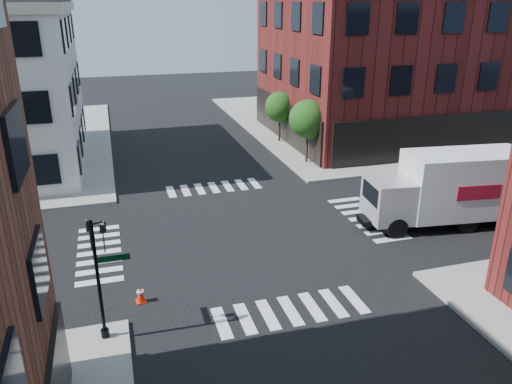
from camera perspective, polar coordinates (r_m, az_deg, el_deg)
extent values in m
plane|color=black|center=(25.43, -1.53, -4.83)|extent=(120.00, 120.00, 0.00)
cube|color=gray|center=(51.98, 15.15, 8.11)|extent=(30.00, 30.00, 0.15)
cube|color=#471311|center=(46.62, 18.54, 13.75)|extent=(25.00, 16.00, 12.00)
cylinder|color=black|center=(36.25, 5.80, 4.60)|extent=(0.18, 0.18, 1.47)
cylinder|color=black|center=(36.05, 5.84, 5.72)|extent=(0.12, 0.12, 1.47)
sphere|color=#123E11|center=(35.65, 5.94, 8.32)|extent=(2.69, 2.69, 2.69)
sphere|color=#123E11|center=(35.78, 6.35, 7.45)|extent=(1.85, 1.85, 1.85)
cylinder|color=black|center=(41.68, 2.68, 6.77)|extent=(0.18, 0.18, 1.33)
cylinder|color=black|center=(41.52, 2.70, 7.66)|extent=(0.12, 0.12, 1.33)
sphere|color=#123E11|center=(41.19, 2.74, 9.71)|extent=(2.43, 2.43, 2.43)
sphere|color=#123E11|center=(41.28, 3.10, 9.03)|extent=(1.67, 1.67, 1.67)
cylinder|color=black|center=(17.68, -17.55, -9.90)|extent=(0.12, 0.12, 4.60)
cylinder|color=black|center=(18.76, -16.86, -15.16)|extent=(0.28, 0.28, 0.30)
cube|color=#053819|center=(17.26, -16.03, -7.29)|extent=(1.10, 0.03, 0.22)
cube|color=#053819|center=(17.65, -17.94, -5.93)|extent=(0.03, 1.10, 0.22)
imported|color=black|center=(17.02, -16.96, -4.98)|extent=(0.22, 0.18, 1.10)
imported|color=black|center=(17.27, -18.46, -4.77)|extent=(0.18, 0.22, 1.10)
cube|color=silver|center=(27.98, 22.70, 0.91)|extent=(6.46, 3.39, 3.30)
cube|color=maroon|center=(26.93, 24.16, -0.08)|extent=(2.33, 0.32, 0.75)
cube|color=maroon|center=(29.06, 21.34, 1.82)|extent=(2.33, 0.32, 0.75)
cube|color=#A6A6A8|center=(26.29, 15.00, -0.76)|extent=(2.43, 2.80, 2.13)
cube|color=black|center=(25.76, 13.03, -0.13)|extent=(0.35, 2.02, 0.96)
cube|color=black|center=(27.93, 19.98, -2.51)|extent=(8.59, 2.09, 0.27)
cylinder|color=black|center=(25.79, 15.77, -3.97)|extent=(1.10, 0.50, 1.07)
cylinder|color=black|center=(27.64, 13.86, -2.06)|extent=(1.10, 0.50, 1.07)
cylinder|color=black|center=(27.60, 23.01, -3.23)|extent=(1.10, 0.50, 1.07)
cylinder|color=black|center=(29.34, 20.77, -1.49)|extent=(1.10, 0.50, 1.07)
cylinder|color=black|center=(30.68, 24.91, -1.14)|extent=(1.10, 0.50, 1.07)
cube|color=red|center=(20.62, -13.00, -12.07)|extent=(0.42, 0.42, 0.04)
cone|color=red|center=(20.44, -13.08, -11.28)|extent=(0.40, 0.40, 0.71)
cylinder|color=white|center=(20.38, -13.10, -11.04)|extent=(0.27, 0.27, 0.08)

